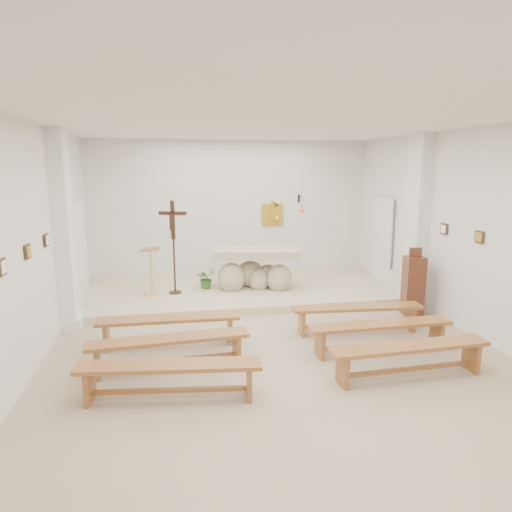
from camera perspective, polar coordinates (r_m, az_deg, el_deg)
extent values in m
cube|color=tan|center=(7.19, 2.60, -12.35)|extent=(7.00, 10.00, 0.00)
cube|color=silver|center=(6.79, -27.26, 0.44)|extent=(0.02, 10.00, 3.50)
cube|color=silver|center=(8.23, 27.10, 2.13)|extent=(0.02, 10.00, 3.50)
cube|color=silver|center=(11.56, -3.09, 5.61)|extent=(7.00, 0.02, 3.50)
cube|color=silver|center=(6.62, 2.88, 16.55)|extent=(7.00, 10.00, 0.02)
cube|color=beige|center=(10.41, -1.87, -4.39)|extent=(6.98, 3.00, 0.15)
cube|color=white|center=(8.68, -22.87, 2.89)|extent=(0.26, 0.55, 3.50)
cube|color=white|center=(9.81, 19.42, 3.99)|extent=(0.26, 0.55, 3.50)
cube|color=gold|center=(11.73, 2.05, 5.21)|extent=(0.55, 0.04, 0.55)
cube|color=black|center=(11.88, 5.37, 7.18)|extent=(0.04, 0.02, 0.20)
cylinder|color=black|center=(11.73, 5.59, 7.47)|extent=(0.02, 0.30, 0.02)
cylinder|color=black|center=(11.60, 5.78, 6.58)|extent=(0.01, 0.01, 0.34)
sphere|color=red|center=(11.61, 5.76, 5.64)|extent=(0.11, 0.11, 0.11)
cube|color=#3A2A19|center=(6.04, -29.13, -1.22)|extent=(0.03, 0.20, 0.20)
cube|color=#3A2A19|center=(6.98, -26.63, 0.51)|extent=(0.03, 0.20, 0.20)
cube|color=#3A2A19|center=(7.93, -24.72, 1.82)|extent=(0.03, 0.20, 0.20)
cube|color=#3A2A19|center=(8.38, 26.14, 2.15)|extent=(0.03, 0.20, 0.20)
cube|color=#3A2A19|center=(9.19, 22.44, 3.15)|extent=(0.03, 0.20, 0.20)
cube|color=silver|center=(9.66, -21.71, -5.25)|extent=(0.10, 0.85, 0.52)
cube|color=silver|center=(10.70, 17.32, -3.39)|extent=(0.10, 0.85, 0.52)
ellipsoid|color=beige|center=(10.19, -3.10, -2.80)|extent=(0.61, 0.52, 0.70)
ellipsoid|color=beige|center=(10.21, 2.96, -2.87)|extent=(0.57, 0.49, 0.66)
ellipsoid|color=beige|center=(10.49, -0.74, -2.27)|extent=(0.66, 0.56, 0.61)
ellipsoid|color=beige|center=(10.47, 1.50, -2.59)|extent=(0.53, 0.45, 0.57)
ellipsoid|color=beige|center=(10.28, 0.37, -3.05)|extent=(0.45, 0.38, 0.53)
cube|color=beige|center=(10.20, 0.09, 0.33)|extent=(2.01, 1.10, 0.18)
cube|color=#DBB56A|center=(10.18, -12.84, -4.49)|extent=(0.42, 0.42, 0.04)
cylinder|color=#DBB56A|center=(10.07, -12.95, -2.03)|extent=(0.05, 0.05, 0.93)
cube|color=#DBB56A|center=(9.95, -13.05, 0.83)|extent=(0.46, 0.40, 0.15)
cube|color=white|center=(9.91, -13.00, 1.07)|extent=(0.39, 0.33, 0.12)
cylinder|color=#341A10|center=(10.12, -10.05, -4.48)|extent=(0.26, 0.26, 0.03)
cylinder|color=#341A10|center=(9.98, -10.16, -1.21)|extent=(0.04, 0.04, 1.21)
cube|color=#341A10|center=(9.82, -10.36, 4.45)|extent=(0.09, 0.08, 0.83)
cube|color=#341A10|center=(9.81, -10.39, 5.28)|extent=(0.58, 0.28, 0.08)
cube|color=#341A10|center=(9.79, -10.43, 4.23)|extent=(0.12, 0.08, 0.35)
imported|color=#2F5E25|center=(10.38, -6.24, -2.74)|extent=(0.55, 0.54, 0.46)
cube|color=#5E301A|center=(9.39, 19.04, -3.56)|extent=(0.41, 0.41, 1.16)
cube|color=#5E301A|center=(9.25, 19.30, 0.42)|extent=(0.24, 0.09, 0.19)
cube|color=#925B2A|center=(7.53, -10.83, -7.72)|extent=(2.28, 0.42, 0.05)
cube|color=#925B2A|center=(7.70, -18.19, -9.54)|extent=(0.07, 0.33, 0.43)
cube|color=#925B2A|center=(7.64, -3.30, -9.14)|extent=(0.07, 0.33, 0.43)
cube|color=#925B2A|center=(7.64, -10.74, -10.07)|extent=(1.91, 0.11, 0.05)
cube|color=#925B2A|center=(8.17, 12.57, -6.29)|extent=(2.30, 0.54, 0.05)
cube|color=#925B2A|center=(7.99, 5.75, -8.27)|extent=(0.09, 0.33, 0.43)
cube|color=#925B2A|center=(8.60, 18.76, -7.39)|extent=(0.09, 0.33, 0.43)
cube|color=#925B2A|center=(8.27, 12.48, -8.47)|extent=(1.91, 0.21, 0.05)
cube|color=#925B2A|center=(6.69, -10.81, -10.17)|extent=(2.30, 0.53, 0.05)
cube|color=#925B2A|center=(6.79, -19.21, -12.45)|extent=(0.09, 0.33, 0.43)
cube|color=#925B2A|center=(6.91, -2.43, -11.39)|extent=(0.09, 0.33, 0.43)
cube|color=#925B2A|center=(6.82, -10.70, -12.76)|extent=(1.91, 0.21, 0.05)
cube|color=#925B2A|center=(7.40, 15.32, -8.26)|extent=(2.28, 0.39, 0.05)
cube|color=#925B2A|center=(7.11, 8.00, -10.82)|extent=(0.07, 0.33, 0.43)
cube|color=#925B2A|center=(7.96, 21.64, -9.11)|extent=(0.07, 0.33, 0.43)
cube|color=#925B2A|center=(7.52, 15.19, -10.65)|extent=(1.91, 0.09, 0.05)
cube|color=#925B2A|center=(5.87, -10.77, -13.31)|extent=(2.30, 0.64, 0.05)
cube|color=#925B2A|center=(6.17, -20.10, -15.00)|extent=(0.10, 0.34, 0.43)
cube|color=#925B2A|center=(5.93, -0.88, -15.38)|extent=(0.10, 0.34, 0.43)
cube|color=#925B2A|center=(6.01, -10.65, -16.19)|extent=(1.91, 0.30, 0.05)
cube|color=#925B2A|center=(6.67, 18.72, -10.66)|extent=(2.29, 0.45, 0.05)
cube|color=#925B2A|center=(6.33, 10.76, -13.82)|extent=(0.08, 0.33, 0.43)
cube|color=#925B2A|center=(7.30, 25.31, -11.25)|extent=(0.08, 0.33, 0.43)
cube|color=#925B2A|center=(6.79, 18.54, -13.26)|extent=(1.91, 0.14, 0.05)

